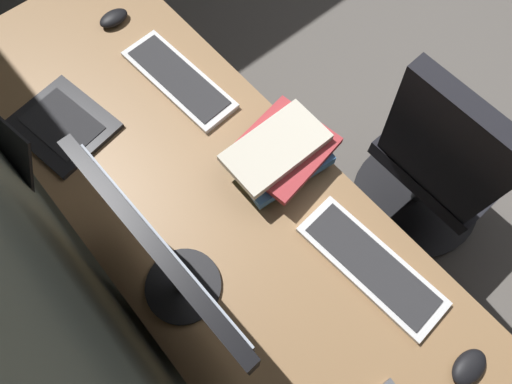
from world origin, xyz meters
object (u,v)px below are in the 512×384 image
Objects in this scene: monitor_primary at (168,263)px; keyboard_main at (179,79)px; mouse_spare at (469,367)px; book_stack_near at (280,153)px; drawer_pedestal at (242,275)px; keyboard_spare at (371,265)px; laptop_left at (39,132)px; office_chair at (439,166)px; mouse_main at (114,18)px.

keyboard_main is at bearing -35.54° from monitor_primary.
book_stack_near is at bearing -2.29° from mouse_spare.
drawer_pedestal is 0.53m from keyboard_spare.
mouse_spare is 0.33× the size of book_stack_near.
keyboard_spare is at bearing -0.92° from mouse_spare.
mouse_spare is at bearing -146.55° from monitor_primary.
monitor_primary is 1.31× the size of keyboard_main.
laptop_left is 0.90× the size of keyboard_spare.
office_chair is at bearing -53.03° from mouse_spare.
keyboard_main is 4.11× the size of mouse_spare.
office_chair reaches higher than drawer_pedestal.
drawer_pedestal is at bearing 20.30° from mouse_spare.
keyboard_spare is (-0.28, -0.41, -0.23)m from monitor_primary.
book_stack_near is at bearing -173.53° from keyboard_main.
keyboard_main is 0.82m from keyboard_spare.
drawer_pedestal is at bearing 77.04° from office_chair.
laptop_left is 0.90× the size of keyboard_main.
monitor_primary is 1.31× the size of keyboard_spare.
drawer_pedestal is 0.80m from laptop_left.
mouse_main is 1.50m from mouse_spare.
monitor_primary is 0.48m from book_stack_near.
laptop_left is 3.72× the size of mouse_spare.
keyboard_spare is (-0.91, -0.46, -0.04)m from laptop_left.
monitor_primary is (0.01, 0.18, 0.62)m from drawer_pedestal.
keyboard_main is at bearing 6.47° from book_stack_near.
keyboard_spare is at bearing -177.92° from mouse_main.
keyboard_main is at bearing -177.09° from mouse_main.
monitor_primary is at bearing 157.46° from mouse_main.
monitor_primary is at bearing 33.45° from mouse_spare.
mouse_spare is at bearing 177.71° from book_stack_near.
keyboard_spare is at bearing 176.57° from book_stack_near.
office_chair is at bearing -128.42° from laptop_left.
laptop_left is at bearing 79.08° from keyboard_main.
mouse_main is (0.88, -0.37, -0.22)m from monitor_primary.
book_stack_near is 0.33× the size of office_chair.
mouse_main reaches higher than keyboard_spare.
book_stack_near is 0.69m from office_chair.
keyboard_spare is (-0.28, -0.23, 0.39)m from drawer_pedestal.
keyboard_spare is 0.63m from office_chair.
monitor_primary reaches higher than drawer_pedestal.
office_chair is (0.10, -0.56, -0.28)m from keyboard_spare.
mouse_spare is (-1.50, -0.04, 0.00)m from mouse_main.
monitor_primary reaches higher than mouse_main.
office_chair reaches higher than mouse_main.
keyboard_main is at bearing -20.58° from drawer_pedestal.
monitor_primary is 0.98m from mouse_main.
office_chair is at bearing -102.96° from drawer_pedestal.
laptop_left is (0.63, 0.23, 0.43)m from drawer_pedestal.
office_chair is at bearing -100.96° from monitor_primary.
laptop_left is 0.50m from mouse_main.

